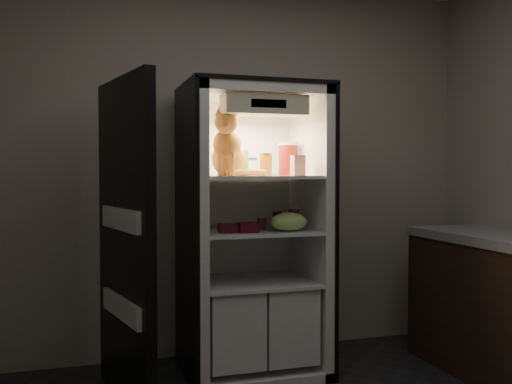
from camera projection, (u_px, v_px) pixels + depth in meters
room_shell at (346, 99)px, 2.41m from camera, size 3.60×3.60×3.60m
refrigerator at (251, 251)px, 3.76m from camera, size 0.90×0.72×1.88m
fridge_door at (125, 242)px, 3.25m from camera, size 0.25×0.86×1.85m
tabby_cat at (228, 150)px, 3.59m from camera, size 0.36×0.43×0.43m
parmesan_shaker at (244, 163)px, 3.70m from camera, size 0.06×0.06×0.16m
mayo_tub at (251, 166)px, 3.87m from camera, size 0.09×0.09×0.12m
salsa_jar at (266, 164)px, 3.73m from camera, size 0.08×0.08×0.15m
pepper_jar at (288, 159)px, 3.87m from camera, size 0.13×0.13×0.22m
cream_carton at (298, 165)px, 3.59m from camera, size 0.08×0.08×0.13m
soda_can_a at (277, 219)px, 3.84m from camera, size 0.06×0.06×0.11m
soda_can_b at (295, 219)px, 3.78m from camera, size 0.07×0.07×0.12m
soda_can_c at (294, 219)px, 3.72m from camera, size 0.07×0.07×0.14m
condiment_jar at (262, 223)px, 3.71m from camera, size 0.06×0.06×0.08m
grape_bag at (289, 222)px, 3.59m from camera, size 0.24×0.17×0.12m
berry_box_left at (228, 228)px, 3.50m from camera, size 0.11×0.11×0.05m
berry_box_right at (247, 227)px, 3.52m from camera, size 0.12×0.12×0.06m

